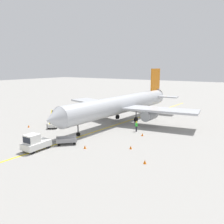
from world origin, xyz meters
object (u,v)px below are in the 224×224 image
(belt_loader_aft_hold, at_px, (53,122))
(ground_crew_marshaller, at_px, (136,126))
(safety_cone_nose_left, at_px, (29,126))
(pushback_tug, at_px, (35,143))
(safety_cone_nose_right, at_px, (85,147))
(baggage_tug_near_wing, at_px, (78,111))
(safety_cone_wingtip_left, at_px, (131,147))
(airliner, at_px, (122,104))
(safety_cone_tail_area, at_px, (145,162))
(belt_loader_forward_hold, at_px, (64,121))
(safety_cone_wingtip_right, at_px, (142,135))
(baggage_cart_loaded, at_px, (66,141))

(belt_loader_aft_hold, bearing_deg, ground_crew_marshaller, 21.46)
(safety_cone_nose_left, bearing_deg, pushback_tug, -33.67)
(belt_loader_aft_hold, distance_m, safety_cone_nose_right, 13.62)
(safety_cone_nose_right, bearing_deg, baggage_tug_near_wing, 133.93)
(safety_cone_nose_right, bearing_deg, safety_cone_wingtip_left, 32.60)
(airliner, bearing_deg, safety_cone_nose_right, -75.82)
(baggage_tug_near_wing, height_order, safety_cone_tail_area, baggage_tug_near_wing)
(pushback_tug, height_order, belt_loader_forward_hold, belt_loader_forward_hold)
(pushback_tug, bearing_deg, safety_cone_wingtip_right, 57.87)
(ground_crew_marshaller, distance_m, safety_cone_wingtip_right, 2.82)
(baggage_cart_loaded, height_order, safety_cone_nose_left, baggage_cart_loaded)
(airliner, xyz_separation_m, belt_loader_forward_hold, (-7.34, -8.31, -2.64))
(safety_cone_nose_left, relative_size, safety_cone_wingtip_right, 1.00)
(safety_cone_nose_right, relative_size, safety_cone_tail_area, 1.00)
(baggage_cart_loaded, relative_size, safety_cone_tail_area, 7.47)
(airliner, height_order, safety_cone_nose_right, airliner)
(belt_loader_forward_hold, bearing_deg, safety_cone_tail_area, -21.10)
(airliner, relative_size, safety_cone_wingtip_right, 80.27)
(safety_cone_nose_left, bearing_deg, safety_cone_wingtip_left, 0.54)
(baggage_tug_near_wing, bearing_deg, safety_cone_nose_left, -88.75)
(belt_loader_forward_hold, height_order, ground_crew_marshaller, belt_loader_forward_hold)
(baggage_tug_near_wing, distance_m, safety_cone_nose_right, 22.81)
(safety_cone_nose_right, bearing_deg, safety_cone_tail_area, -0.87)
(airliner, bearing_deg, ground_crew_marshaller, -39.86)
(safety_cone_nose_right, bearing_deg, airliner, 104.18)
(belt_loader_forward_hold, relative_size, safety_cone_nose_left, 10.65)
(safety_cone_nose_right, xyz_separation_m, safety_cone_wingtip_right, (3.59, 9.45, 0.00))
(pushback_tug, height_order, safety_cone_wingtip_left, pushback_tug)
(safety_cone_nose_right, distance_m, safety_cone_tail_area, 8.74)
(pushback_tug, height_order, baggage_tug_near_wing, pushback_tug)
(safety_cone_nose_right, height_order, safety_cone_tail_area, same)
(pushback_tug, distance_m, belt_loader_forward_hold, 13.35)
(pushback_tug, bearing_deg, baggage_cart_loaded, 69.89)
(safety_cone_wingtip_right, relative_size, safety_cone_tail_area, 1.00)
(airliner, xyz_separation_m, safety_cone_tail_area, (12.77, -16.07, -3.20))
(safety_cone_nose_left, distance_m, safety_cone_wingtip_right, 20.16)
(ground_crew_marshaller, bearing_deg, safety_cone_wingtip_right, -41.86)
(airliner, bearing_deg, baggage_cart_loaded, -87.69)
(airliner, relative_size, ground_crew_marshaller, 20.78)
(belt_loader_forward_hold, bearing_deg, baggage_tug_near_wing, 116.86)
(pushback_tug, xyz_separation_m, belt_loader_forward_hold, (-6.47, 11.67, -0.22))
(airliner, bearing_deg, safety_cone_wingtip_right, -40.41)
(baggage_tug_near_wing, distance_m, belt_loader_aft_hold, 11.16)
(baggage_cart_loaded, xyz_separation_m, safety_cone_wingtip_left, (8.43, 3.17, -0.25))
(airliner, bearing_deg, safety_cone_tail_area, -51.53)
(ground_crew_marshaller, xyz_separation_m, safety_cone_nose_right, (-1.55, -11.27, -0.69))
(airliner, xyz_separation_m, baggage_cart_loaded, (0.64, -15.87, -2.95))
(pushback_tug, distance_m, safety_cone_wingtip_right, 15.96)
(belt_loader_forward_hold, height_order, belt_loader_aft_hold, same)
(ground_crew_marshaller, xyz_separation_m, safety_cone_wingtip_right, (2.03, -1.82, -0.69))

